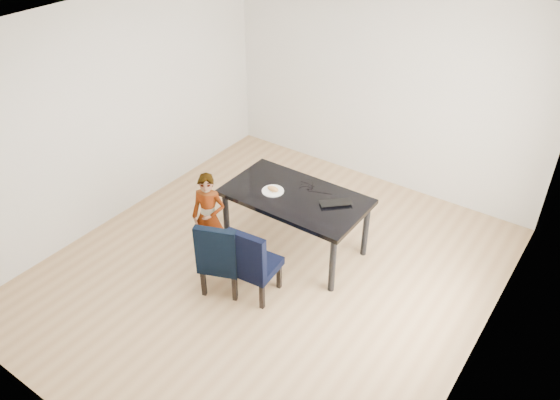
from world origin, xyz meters
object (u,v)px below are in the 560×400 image
Objects in this scene: dining_table at (295,222)px; child at (209,217)px; chair_right at (256,260)px; plate at (273,191)px; chair_left at (223,254)px; laptop at (335,201)px.

child is at bearing -138.13° from dining_table.
plate is at bearing 108.57° from chair_right.
chair_right is (0.09, -0.85, 0.07)m from dining_table.
chair_left is 0.84× the size of child.
plate is (0.00, 0.90, 0.31)m from chair_left.
chair_left reaches higher than chair_right.
chair_left is 3.60× the size of plate.
chair_left is at bearing -165.12° from chair_right.
laptop is (0.68, 1.12, 0.32)m from chair_left.
dining_table is 0.99m from child.
laptop is at bearing 18.12° from plate.
dining_table is 0.86m from chair_right.
dining_table is 6.44× the size of plate.
laptop is (0.67, 0.22, 0.01)m from plate.
dining_table is at bearing -26.08° from laptop.
chair_left is 1.01× the size of chair_right.
child is (-0.47, 0.33, 0.09)m from chair_left.
chair_right is (0.35, 0.13, -0.01)m from chair_left.
plate is (-0.25, -0.08, 0.38)m from dining_table.
chair_right reaches higher than laptop.
laptop reaches higher than plate.
child is at bearing 123.29° from chair_left.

